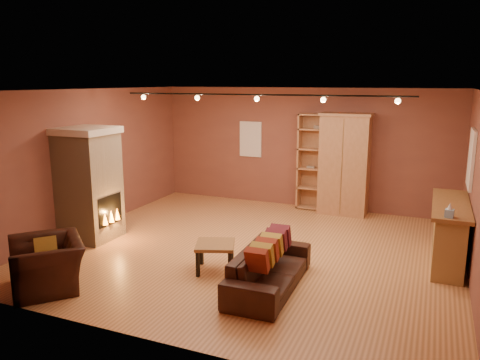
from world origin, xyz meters
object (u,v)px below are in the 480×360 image
at_px(fireplace, 89,184).
at_px(bar_counter, 449,232).
at_px(bookcase, 318,161).
at_px(coffee_table, 215,247).
at_px(armoire, 344,164).
at_px(armchair, 47,256).
at_px(loveseat, 270,261).

xyz_separation_m(fireplace, bar_counter, (6.24, 1.32, -0.55)).
distance_m(bookcase, coffee_table, 4.35).
distance_m(bar_counter, coffee_table, 3.85).
distance_m(fireplace, armoire, 5.43).
relative_size(armchair, coffee_table, 1.69).
xyz_separation_m(bar_counter, armchair, (-5.35, -3.34, -0.03)).
height_order(loveseat, coffee_table, loveseat).
distance_m(fireplace, bookcase, 5.09).
height_order(fireplace, armchair, fireplace).
relative_size(armoire, bar_counter, 1.08).
bearing_deg(fireplace, armoire, 41.03).
distance_m(bookcase, loveseat, 4.58).
bearing_deg(armoire, bar_counter, -46.19).
height_order(bar_counter, loveseat, bar_counter).
bearing_deg(armchair, bar_counter, 72.80).
xyz_separation_m(armoire, loveseat, (-0.24, -4.33, -0.73)).
bearing_deg(bar_counter, armoire, 133.81).
bearing_deg(armoire, coffee_table, -106.91).
relative_size(bookcase, armchair, 1.71).
relative_size(loveseat, armchair, 1.53).
bearing_deg(armoire, armchair, -119.89).
relative_size(bookcase, armoire, 0.98).
bearing_deg(coffee_table, armchair, -142.61).
bearing_deg(loveseat, bookcase, 3.44).
bearing_deg(bookcase, loveseat, -85.09).
relative_size(fireplace, coffee_table, 2.76).
distance_m(armchair, coffee_table, 2.48).
distance_m(bookcase, armoire, 0.65).
xyz_separation_m(bar_counter, loveseat, (-2.39, -2.09, -0.11)).
bearing_deg(loveseat, coffee_table, 73.92).
distance_m(bookcase, armchair, 6.33).
xyz_separation_m(fireplace, bookcase, (3.46, 3.73, 0.07)).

